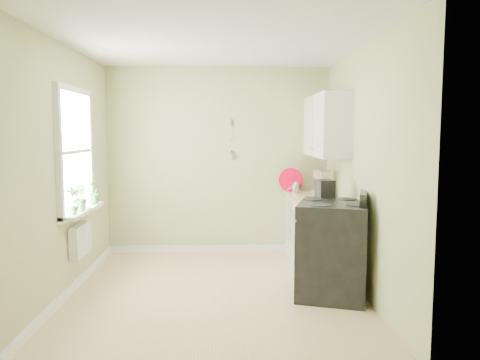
{
  "coord_description": "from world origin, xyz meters",
  "views": [
    {
      "loc": [
        0.12,
        -5.0,
        1.77
      ],
      "look_at": [
        0.28,
        0.55,
        1.2
      ],
      "focal_mm": 35.0,
      "sensor_mm": 36.0,
      "label": 1
    }
  ],
  "objects_px": {
    "stove": "(333,248)",
    "kettle": "(296,188)",
    "stand_mixer": "(322,184)",
    "coffee_maker": "(325,194)"
  },
  "relations": [
    {
      "from": "coffee_maker",
      "to": "stand_mixer",
      "type": "bearing_deg",
      "value": 80.49
    },
    {
      "from": "stove",
      "to": "kettle",
      "type": "height_order",
      "value": "stove"
    },
    {
      "from": "stove",
      "to": "coffee_maker",
      "type": "relative_size",
      "value": 3.67
    },
    {
      "from": "stand_mixer",
      "to": "coffee_maker",
      "type": "xyz_separation_m",
      "value": [
        -0.15,
        -0.89,
        -0.01
      ]
    },
    {
      "from": "stove",
      "to": "stand_mixer",
      "type": "height_order",
      "value": "stand_mixer"
    },
    {
      "from": "kettle",
      "to": "coffee_maker",
      "type": "height_order",
      "value": "coffee_maker"
    },
    {
      "from": "stove",
      "to": "kettle",
      "type": "relative_size",
      "value": 6.57
    },
    {
      "from": "stand_mixer",
      "to": "kettle",
      "type": "distance_m",
      "value": 0.39
    },
    {
      "from": "stove",
      "to": "kettle",
      "type": "distance_m",
      "value": 1.57
    },
    {
      "from": "stove",
      "to": "stand_mixer",
      "type": "bearing_deg",
      "value": 84.36
    }
  ]
}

